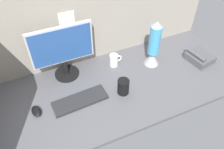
% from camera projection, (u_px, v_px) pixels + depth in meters
% --- Properties ---
extents(ground_plane, '(1.80, 0.80, 0.03)m').
position_uv_depth(ground_plane, '(120.00, 85.00, 1.71)').
color(ground_plane, '#515156').
extents(cubicle_wall_back, '(1.80, 0.06, 0.73)m').
position_uv_depth(cubicle_wall_back, '(99.00, 14.00, 1.69)').
color(cubicle_wall_back, gray).
rests_on(cubicle_wall_back, ground_plane).
extents(monitor, '(0.44, 0.18, 0.41)m').
position_uv_depth(monitor, '(62.00, 50.00, 1.61)').
color(monitor, black).
rests_on(monitor, ground_plane).
extents(keyboard, '(0.38, 0.15, 0.02)m').
position_uv_depth(keyboard, '(80.00, 100.00, 1.57)').
color(keyboard, '#262628').
rests_on(keyboard, ground_plane).
extents(mouse, '(0.07, 0.11, 0.03)m').
position_uv_depth(mouse, '(36.00, 111.00, 1.50)').
color(mouse, black).
rests_on(mouse, ground_plane).
extents(mug_ceramic_white, '(0.10, 0.07, 0.10)m').
position_uv_depth(mug_ceramic_white, '(114.00, 60.00, 1.81)').
color(mug_ceramic_white, white).
rests_on(mug_ceramic_white, ground_plane).
extents(mug_black_travel, '(0.08, 0.08, 0.12)m').
position_uv_depth(mug_black_travel, '(123.00, 87.00, 1.60)').
color(mug_black_travel, black).
rests_on(mug_black_travel, ground_plane).
extents(lava_lamp, '(0.12, 0.12, 0.38)m').
position_uv_depth(lava_lamp, '(154.00, 47.00, 1.75)').
color(lava_lamp, '#A5A5AD').
rests_on(lava_lamp, ground_plane).
extents(desk_phone, '(0.20, 0.22, 0.09)m').
position_uv_depth(desk_phone, '(199.00, 57.00, 1.86)').
color(desk_phone, '#4C4C51').
rests_on(desk_phone, ground_plane).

